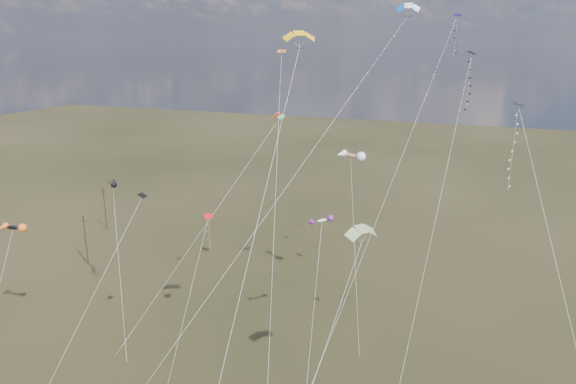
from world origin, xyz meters
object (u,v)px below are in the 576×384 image
(diamond_black_high, at_px, (465,100))
(utility_pole_near, at_px, (86,240))
(novelty_black_orange, at_px, (12,228))
(utility_pole_far, at_px, (105,208))
(parafoil_yellow, at_px, (299,36))

(diamond_black_high, bearing_deg, utility_pole_near, 177.49)
(utility_pole_near, xyz_separation_m, novelty_black_orange, (7.30, -18.34, 9.26))
(utility_pole_far, xyz_separation_m, novelty_black_orange, (15.30, -32.34, 9.26))
(utility_pole_near, xyz_separation_m, parafoil_yellow, (41.69, -19.37, 29.71))
(novelty_black_orange, bearing_deg, utility_pole_near, 111.71)
(diamond_black_high, xyz_separation_m, novelty_black_orange, (-46.25, -15.99, -14.34))
(parafoil_yellow, bearing_deg, utility_pole_far, 146.12)
(utility_pole_far, bearing_deg, novelty_black_orange, -64.68)
(utility_pole_near, bearing_deg, parafoil_yellow, -24.92)
(utility_pole_far, height_order, parafoil_yellow, parafoil_yellow)
(utility_pole_near, xyz_separation_m, diamond_black_high, (53.55, -2.35, 23.59))
(utility_pole_near, distance_m, utility_pole_far, 16.12)
(novelty_black_orange, bearing_deg, utility_pole_far, 115.32)
(utility_pole_near, relative_size, diamond_black_high, 0.25)
(parafoil_yellow, xyz_separation_m, novelty_black_orange, (-34.39, 1.03, -20.45))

